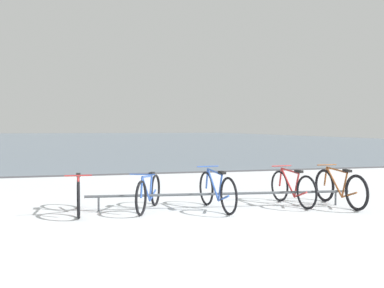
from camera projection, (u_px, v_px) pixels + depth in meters
name	position (u px, v px, depth m)	size (l,w,h in m)	color
ground	(89.00, 140.00, 57.05)	(80.00, 132.00, 0.08)	silver
bike_rack	(222.00, 194.00, 8.46)	(5.17, 0.68, 0.31)	#4C5156
bicycle_0	(78.00, 195.00, 7.96)	(0.46, 1.64, 0.75)	black
bicycle_1	(149.00, 193.00, 8.22)	(0.76, 1.51, 0.74)	black
bicycle_2	(217.00, 191.00, 8.29)	(0.46, 1.72, 0.80)	black
bicycle_3	(292.00, 188.00, 8.78)	(0.46, 1.62, 0.77)	black
bicycle_4	(340.00, 188.00, 8.71)	(0.46, 1.75, 0.80)	black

